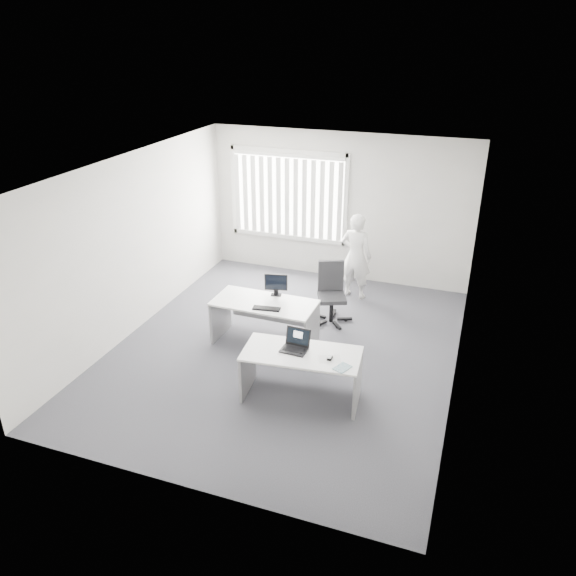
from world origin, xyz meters
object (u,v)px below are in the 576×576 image
(desk_near, at_px, (301,365))
(desk_far, at_px, (265,314))
(laptop, at_px, (294,342))
(person, at_px, (356,256))
(monitor, at_px, (276,285))
(office_chair, at_px, (331,303))

(desk_near, distance_m, desk_far, 1.51)
(desk_far, bearing_deg, laptop, -51.88)
(desk_near, height_order, person, person)
(laptop, bearing_deg, monitor, 121.94)
(desk_far, distance_m, person, 2.32)
(desk_near, xyz_separation_m, desk_far, (-0.98, 1.15, 0.02))
(office_chair, xyz_separation_m, laptop, (0.11, -2.21, 0.50))
(office_chair, height_order, monitor, monitor)
(person, relative_size, monitor, 4.45)
(person, bearing_deg, office_chair, 89.51)
(laptop, height_order, monitor, monitor)
(desk_near, height_order, desk_far, desk_far)
(desk_far, bearing_deg, person, 67.69)
(desk_near, distance_m, office_chair, 2.24)
(person, bearing_deg, desk_near, 98.71)
(office_chair, distance_m, monitor, 1.18)
(desk_near, relative_size, person, 1.01)
(laptop, distance_m, monitor, 1.63)
(desk_far, height_order, monitor, monitor)
(desk_near, xyz_separation_m, office_chair, (-0.22, 2.22, -0.18))
(desk_near, relative_size, laptop, 4.73)
(desk_far, bearing_deg, monitor, 74.45)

